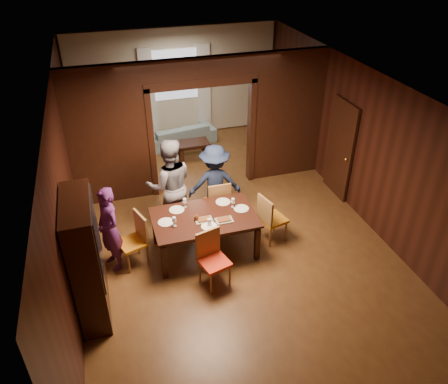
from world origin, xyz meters
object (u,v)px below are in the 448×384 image
object	(u,v)px
coffee_table	(193,149)
chair_right	(273,218)
person_purple	(109,229)
hutch	(86,260)
dining_table	(205,234)
person_grey	(170,185)
sofa	(180,134)
chair_far_r	(217,201)
chair_near	(214,261)
person_navy	(215,183)
chair_left	(132,241)
chair_far_l	(174,205)

from	to	relation	value
coffee_table	chair_right	bearing A→B (deg)	-79.83
person_purple	hutch	distance (m)	1.04
dining_table	person_grey	bearing A→B (deg)	114.70
person_grey	sofa	world-z (taller)	person_grey
person_purple	chair_far_r	bearing A→B (deg)	85.59
chair_right	hutch	distance (m)	3.42
chair_right	chair_near	distance (m)	1.59
sofa	coffee_table	xyz separation A→B (m)	(0.16, -0.81, -0.07)
chair_right	coffee_table	bearing A→B (deg)	-4.39
dining_table	chair_right	size ratio (longest dim) A/B	1.86
dining_table	chair_right	distance (m)	1.30
chair_right	person_grey	bearing A→B (deg)	46.75
person_purple	chair_right	size ratio (longest dim) A/B	1.60
chair_near	chair_right	bearing A→B (deg)	15.88
coffee_table	chair_right	size ratio (longest dim) A/B	0.82
sofa	chair_far_r	xyz separation A→B (m)	(-0.02, -3.68, 0.21)
person_navy	coffee_table	bearing A→B (deg)	-85.24
person_purple	hutch	size ratio (longest dim) A/B	0.77
chair_near	coffee_table	bearing A→B (deg)	65.57
person_purple	person_navy	xyz separation A→B (m)	(2.08, 0.88, 0.03)
coffee_table	chair_far_r	bearing A→B (deg)	-93.58
chair_left	hutch	distance (m)	1.25
chair_far_l	dining_table	bearing A→B (deg)	124.64
chair_left	sofa	bearing A→B (deg)	139.07
person_purple	chair_far_l	xyz separation A→B (m)	(1.24, 0.83, -0.29)
dining_table	chair_right	bearing A→B (deg)	-1.07
person_navy	chair_near	distance (m)	1.92
person_purple	chair_right	bearing A→B (deg)	64.32
chair_left	chair_right	size ratio (longest dim) A/B	1.00
person_grey	dining_table	xyz separation A→B (m)	(0.42, -0.92, -0.55)
dining_table	person_purple	bearing A→B (deg)	177.20
person_grey	person_navy	distance (m)	0.90
chair_right	chair_far_l	distance (m)	1.92
person_purple	chair_near	xyz separation A→B (m)	(1.56, -0.94, -0.29)
sofa	hutch	distance (m)	5.93
person_purple	sofa	distance (m)	4.90
person_navy	dining_table	xyz separation A→B (m)	(-0.46, -0.96, -0.42)
chair_left	chair_far_l	bearing A→B (deg)	115.00
person_purple	sofa	xyz separation A→B (m)	(2.09, 4.40, -0.50)
person_navy	dining_table	bearing A→B (deg)	72.80
person_navy	sofa	distance (m)	3.56
person_navy	chair_left	xyz separation A→B (m)	(-1.74, -0.93, -0.32)
dining_table	chair_far_r	world-z (taller)	chair_far_r
hutch	dining_table	bearing A→B (deg)	23.75
person_navy	chair_far_r	xyz separation A→B (m)	(-0.00, -0.16, -0.32)
dining_table	chair_near	distance (m)	0.87
chair_far_l	chair_near	bearing A→B (deg)	112.36
coffee_table	chair_right	world-z (taller)	chair_right
chair_far_r	chair_right	bearing A→B (deg)	135.90
chair_right	hutch	bearing A→B (deg)	89.91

